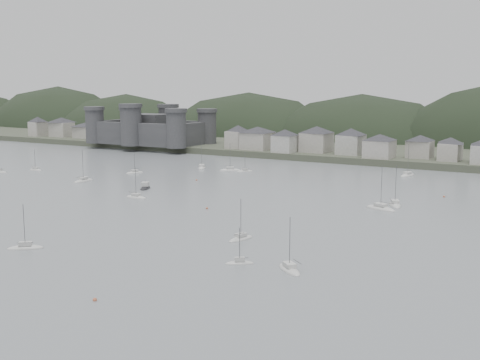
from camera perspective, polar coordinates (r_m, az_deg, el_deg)
The scene contains 9 objects.
ground at distance 125.99m, azimuth -17.91°, elevation -7.22°, with size 900.00×900.00×0.00m, color slate.
far_shore_land at distance 386.61m, azimuth 17.00°, elevation 3.65°, with size 900.00×250.00×3.00m, color #383D2D.
forested_ridge at distance 362.08m, azimuth 16.66°, elevation 1.30°, with size 851.55×103.94×102.57m.
castle at distance 335.42m, azimuth -8.48°, elevation 4.82°, with size 66.00×43.00×20.00m.
waterfront_town at distance 266.89m, azimuth 21.79°, elevation 2.78°, with size 451.48×28.46×12.92m.
sailboat_lead at distance 259.93m, azimuth -18.80°, elevation 0.91°, with size 6.81×2.28×9.30m.
moored_fleet at distance 179.27m, azimuth -3.15°, elevation -2.02°, with size 254.32×170.78×13.48m.
motor_launch_far at distance 204.41m, azimuth -8.95°, elevation -0.74°, with size 5.89×8.28×3.87m.
mooring_buoys at distance 168.32m, azimuth -4.94°, elevation -2.77°, with size 119.77×123.37×0.70m.
Camera 1 is at (92.01, -79.10, 33.94)m, focal length 45.07 mm.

